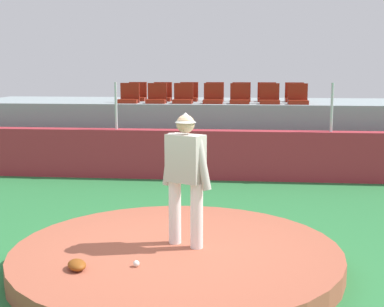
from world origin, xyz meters
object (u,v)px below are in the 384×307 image
stadium_chair_6 (298,98)px  stadium_chair_13 (294,96)px  pitcher (186,169)px  stadium_chair_11 (241,95)px  stadium_chair_3 (213,97)px  stadium_chair_12 (267,96)px  stadium_chair_0 (129,97)px  stadium_chair_2 (183,97)px  stadium_chair_10 (215,95)px  stadium_chair_4 (240,97)px  stadium_chair_7 (137,95)px  fielding_glove (77,265)px  stadium_chair_1 (157,97)px  stadium_chair_8 (163,95)px  baseball (136,264)px  stadium_chair_5 (270,97)px  stadium_chair_9 (189,95)px

stadium_chair_6 → stadium_chair_13: size_ratio=1.00×
pitcher → stadium_chair_11: stadium_chair_11 is taller
stadium_chair_3 → stadium_chair_12: bearing=-146.3°
stadium_chair_0 → stadium_chair_2: bearing=-179.3°
stadium_chair_2 → stadium_chair_10: bearing=-129.1°
stadium_chair_6 → stadium_chair_11: bearing=-33.9°
stadium_chair_2 → stadium_chair_4: same height
stadium_chair_7 → stadium_chair_2: bearing=146.8°
stadium_chair_4 → stadium_chair_11: (0.03, 0.89, 0.00)m
stadium_chair_11 → stadium_chair_7: bearing=0.3°
fielding_glove → stadium_chair_10: stadium_chair_10 is taller
stadium_chair_1 → stadium_chair_0: bearing=-2.0°
stadium_chair_1 → stadium_chair_8: same height
pitcher → stadium_chair_1: (-1.49, 6.72, 0.55)m
stadium_chair_4 → stadium_chair_13: size_ratio=1.00×
baseball → stadium_chair_1: size_ratio=0.15×
baseball → fielding_glove: bearing=-166.4°
stadium_chair_4 → stadium_chair_5: bearing=179.5°
pitcher → stadium_chair_6: bearing=101.2°
fielding_glove → stadium_chair_4: size_ratio=0.60×
stadium_chair_13 → baseball: bearing=73.6°
stadium_chair_12 → stadium_chair_5: bearing=92.3°
fielding_glove → stadium_chair_1: bearing=152.7°
stadium_chair_1 → stadium_chair_2: bearing=-176.3°
stadium_chair_13 → stadium_chair_12: bearing=-3.3°
stadium_chair_2 → stadium_chair_11: (1.44, 0.90, 0.00)m
pitcher → stadium_chair_4: size_ratio=3.42×
pitcher → stadium_chair_6: (2.00, 6.73, 0.55)m
stadium_chair_8 → stadium_chair_12: (2.77, 0.06, 0.00)m
pitcher → stadium_chair_7: (-2.18, 7.64, 0.55)m
stadium_chair_12 → stadium_chair_1: bearing=18.9°
pitcher → stadium_chair_0: size_ratio=3.42×
stadium_chair_4 → stadium_chair_9: size_ratio=1.00×
pitcher → stadium_chair_6: size_ratio=3.42×
stadium_chair_2 → stadium_chair_6: (2.83, -0.04, 0.00)m
stadium_chair_0 → stadium_chair_11: same height
stadium_chair_1 → stadium_chair_12: size_ratio=1.00×
stadium_chair_0 → stadium_chair_4: 2.78m
stadium_chair_0 → stadium_chair_6: same height
pitcher → stadium_chair_1: size_ratio=3.42×
stadium_chair_6 → stadium_chair_13: same height
stadium_chair_0 → stadium_chair_11: (2.81, 0.91, 0.00)m
stadium_chair_3 → stadium_chair_13: bearing=-157.4°
stadium_chair_6 → pitcher: bearing=73.4°
fielding_glove → stadium_chair_11: 8.91m
stadium_chair_2 → stadium_chair_8: same height
stadium_chair_7 → stadium_chair_12: size_ratio=1.00×
stadium_chair_12 → stadium_chair_7: bearing=0.4°
pitcher → stadium_chair_9: bearing=123.6°
stadium_chair_1 → stadium_chair_3: size_ratio=1.00×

